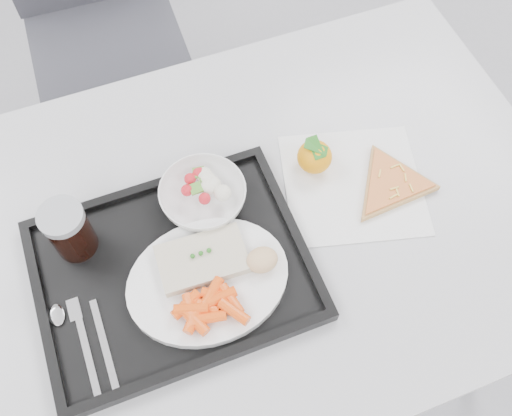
{
  "coord_description": "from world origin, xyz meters",
  "views": [
    {
      "loc": [
        -0.14,
        -0.15,
        1.65
      ],
      "look_at": [
        0.03,
        0.31,
        0.77
      ],
      "focal_mm": 40.0,
      "sensor_mm": 36.0,
      "label": 1
    }
  ],
  "objects_px": {
    "tangerine": "(315,157)",
    "pizza_slice": "(391,184)",
    "tray": "(173,271)",
    "cola_glass": "(69,230)",
    "dinner_plate": "(208,280)",
    "salad_bowl": "(203,196)",
    "table": "(241,239)",
    "chair": "(94,6)"
  },
  "relations": [
    {
      "from": "tangerine",
      "to": "pizza_slice",
      "type": "relative_size",
      "value": 0.32
    },
    {
      "from": "tangerine",
      "to": "pizza_slice",
      "type": "bearing_deg",
      "value": -38.07
    },
    {
      "from": "tray",
      "to": "cola_glass",
      "type": "relative_size",
      "value": 4.17
    },
    {
      "from": "dinner_plate",
      "to": "salad_bowl",
      "type": "bearing_deg",
      "value": 74.09
    },
    {
      "from": "salad_bowl",
      "to": "pizza_slice",
      "type": "xyz_separation_m",
      "value": [
        0.33,
        -0.08,
        -0.03
      ]
    },
    {
      "from": "tray",
      "to": "salad_bowl",
      "type": "distance_m",
      "value": 0.14
    },
    {
      "from": "tray",
      "to": "tangerine",
      "type": "height_order",
      "value": "tangerine"
    },
    {
      "from": "pizza_slice",
      "to": "tangerine",
      "type": "bearing_deg",
      "value": 141.93
    },
    {
      "from": "table",
      "to": "cola_glass",
      "type": "bearing_deg",
      "value": 168.98
    },
    {
      "from": "chair",
      "to": "pizza_slice",
      "type": "height_order",
      "value": "chair"
    },
    {
      "from": "tray",
      "to": "dinner_plate",
      "type": "relative_size",
      "value": 1.67
    },
    {
      "from": "chair",
      "to": "pizza_slice",
      "type": "relative_size",
      "value": 3.47
    },
    {
      "from": "chair",
      "to": "cola_glass",
      "type": "relative_size",
      "value": 8.61
    },
    {
      "from": "chair",
      "to": "cola_glass",
      "type": "distance_m",
      "value": 0.9
    },
    {
      "from": "table",
      "to": "salad_bowl",
      "type": "xyz_separation_m",
      "value": [
        -0.05,
        0.05,
        0.11
      ]
    },
    {
      "from": "table",
      "to": "dinner_plate",
      "type": "height_order",
      "value": "dinner_plate"
    },
    {
      "from": "dinner_plate",
      "to": "cola_glass",
      "type": "bearing_deg",
      "value": 141.94
    },
    {
      "from": "table",
      "to": "tangerine",
      "type": "bearing_deg",
      "value": 20.28
    },
    {
      "from": "dinner_plate",
      "to": "chair",
      "type": "bearing_deg",
      "value": 91.14
    },
    {
      "from": "table",
      "to": "cola_glass",
      "type": "distance_m",
      "value": 0.31
    },
    {
      "from": "chair",
      "to": "tray",
      "type": "distance_m",
      "value": 0.96
    },
    {
      "from": "cola_glass",
      "to": "pizza_slice",
      "type": "relative_size",
      "value": 0.4
    },
    {
      "from": "table",
      "to": "pizza_slice",
      "type": "height_order",
      "value": "pizza_slice"
    },
    {
      "from": "tray",
      "to": "cola_glass",
      "type": "bearing_deg",
      "value": 143.33
    },
    {
      "from": "chair",
      "to": "dinner_plate",
      "type": "height_order",
      "value": "chair"
    },
    {
      "from": "tray",
      "to": "cola_glass",
      "type": "height_order",
      "value": "cola_glass"
    },
    {
      "from": "cola_glass",
      "to": "tray",
      "type": "bearing_deg",
      "value": -36.67
    },
    {
      "from": "table",
      "to": "cola_glass",
      "type": "xyz_separation_m",
      "value": [
        -0.28,
        0.05,
        0.14
      ]
    },
    {
      "from": "chair",
      "to": "tray",
      "type": "relative_size",
      "value": 2.07
    },
    {
      "from": "tray",
      "to": "pizza_slice",
      "type": "distance_m",
      "value": 0.42
    },
    {
      "from": "cola_glass",
      "to": "pizza_slice",
      "type": "bearing_deg",
      "value": -8.35
    },
    {
      "from": "salad_bowl",
      "to": "tangerine",
      "type": "height_order",
      "value": "tangerine"
    },
    {
      "from": "salad_bowl",
      "to": "pizza_slice",
      "type": "relative_size",
      "value": 0.57
    },
    {
      "from": "pizza_slice",
      "to": "cola_glass",
      "type": "bearing_deg",
      "value": 171.65
    },
    {
      "from": "table",
      "to": "tray",
      "type": "height_order",
      "value": "tray"
    },
    {
      "from": "table",
      "to": "dinner_plate",
      "type": "distance_m",
      "value": 0.16
    },
    {
      "from": "tray",
      "to": "salad_bowl",
      "type": "relative_size",
      "value": 2.96
    },
    {
      "from": "tray",
      "to": "dinner_plate",
      "type": "xyz_separation_m",
      "value": [
        0.05,
        -0.04,
        0.02
      ]
    },
    {
      "from": "dinner_plate",
      "to": "tangerine",
      "type": "relative_size",
      "value": 3.17
    },
    {
      "from": "table",
      "to": "chair",
      "type": "relative_size",
      "value": 1.29
    },
    {
      "from": "tray",
      "to": "tangerine",
      "type": "xyz_separation_m",
      "value": [
        0.31,
        0.11,
        0.03
      ]
    },
    {
      "from": "dinner_plate",
      "to": "table",
      "type": "bearing_deg",
      "value": 45.6
    }
  ]
}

